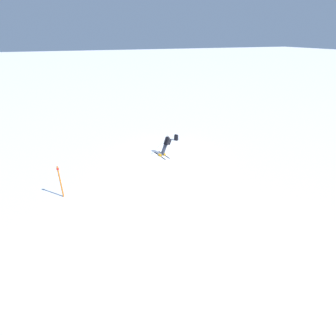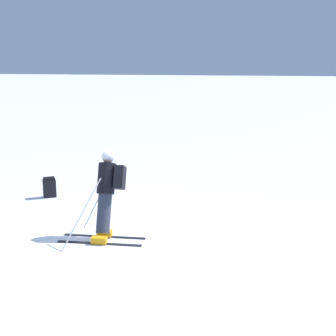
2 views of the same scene
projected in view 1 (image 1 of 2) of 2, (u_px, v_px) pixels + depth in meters
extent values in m
plane|color=white|center=(166.00, 155.00, 20.07)|extent=(300.00, 300.00, 0.00)
cube|color=black|center=(164.00, 155.00, 20.04)|extent=(0.39, 1.57, 0.01)
cube|color=black|center=(160.00, 156.00, 19.87)|extent=(0.39, 1.57, 0.01)
cube|color=orange|center=(164.00, 154.00, 20.01)|extent=(0.19, 0.30, 0.12)
cube|color=orange|center=(160.00, 155.00, 19.84)|extent=(0.19, 0.30, 0.12)
cylinder|color=#2D3342|center=(164.00, 149.00, 19.83)|extent=(0.55, 0.35, 0.79)
cylinder|color=black|center=(167.00, 141.00, 19.66)|extent=(0.58, 0.43, 0.67)
sphere|color=tan|center=(168.00, 136.00, 19.56)|extent=(0.31, 0.26, 0.27)
sphere|color=silver|center=(168.00, 136.00, 19.56)|extent=(0.35, 0.30, 0.31)
cube|color=black|center=(169.00, 142.00, 19.46)|extent=(0.45, 0.26, 0.51)
cylinder|color=#B7B7BC|center=(167.00, 146.00, 20.26)|extent=(0.11, 0.52, 0.99)
cylinder|color=#B7B7BC|center=(157.00, 148.00, 19.82)|extent=(0.95, 0.36, 1.15)
cube|color=black|center=(176.00, 138.00, 22.71)|extent=(0.36, 0.37, 0.44)
cube|color=black|center=(176.00, 135.00, 22.60)|extent=(0.33, 0.33, 0.06)
cylinder|color=orange|center=(60.00, 182.00, 14.46)|extent=(0.08, 0.08, 1.93)
cylinder|color=red|center=(58.00, 169.00, 14.09)|extent=(0.13, 0.13, 0.10)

